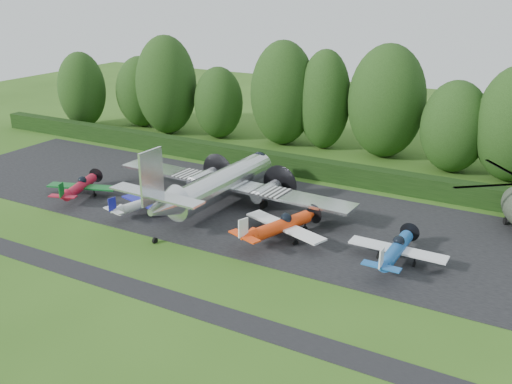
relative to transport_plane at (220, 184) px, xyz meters
The scene contains 17 objects.
ground 10.14m from the transport_plane, 69.75° to the right, with size 160.00×160.00×0.00m, color #305919.
apron 4.13m from the transport_plane, 11.81° to the left, with size 70.00×18.00×0.01m, color black.
taxiway_verge 15.82m from the transport_plane, 77.37° to the right, with size 70.00×2.00×0.00m, color black.
hedgerow 12.40m from the transport_plane, 73.70° to the left, with size 90.00×1.60×2.00m, color black.
transport_plane is the anchor object (origin of this frame).
light_plane_red 13.73m from the transport_plane, 161.32° to the right, with size 6.78×7.13×2.61m.
light_plane_white 7.05m from the transport_plane, 137.11° to the right, with size 6.20×6.52×2.38m.
light_plane_orange 8.86m from the transport_plane, 25.35° to the right, with size 7.76×8.16×2.98m.
light_plane_blue 17.47m from the transport_plane, 10.99° to the right, with size 7.17×7.54×2.76m.
tree_0 26.51m from the transport_plane, 52.37° to the left, with size 7.07×7.07×9.83m.
tree_3 22.95m from the transport_plane, 88.61° to the left, with size 6.24×6.24×11.98m.
tree_4 37.39m from the transport_plane, 153.30° to the left, with size 6.49×6.49×10.36m.
tree_5 33.56m from the transport_plane, 141.51° to the left, with size 6.88×6.88×9.77m.
tree_6 22.86m from the transport_plane, 102.11° to the left, with size 7.98×7.98×12.82m.
tree_8 28.61m from the transport_plane, 136.74° to the left, with size 8.00×8.00×12.93m.
tree_9 24.62m from the transport_plane, 70.62° to the left, with size 8.79×8.79×12.98m.
tree_10 24.74m from the transport_plane, 122.78° to the left, with size 6.29×6.29×9.22m.
Camera 1 is at (22.84, -31.40, 19.42)m, focal length 40.00 mm.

